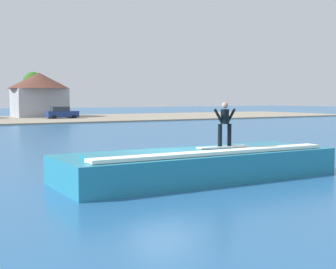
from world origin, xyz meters
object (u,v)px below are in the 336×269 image
surfboard (223,147)px  car_far_shore (61,113)px  tree_tall_bare (33,82)px  surfer (225,122)px  house_gabled_white (39,92)px  wave_crest (199,164)px

surfboard → car_far_shore: (9.88, 51.07, -0.26)m
surfboard → tree_tall_bare: 61.39m
surfer → car_far_shore: (9.78, 51.04, -1.22)m
surfboard → tree_tall_bare: tree_tall_bare is taller
car_far_shore → house_gabled_white: 8.01m
surfer → car_far_shore: surfer is taller
surfer → tree_tall_bare: 61.29m
tree_tall_bare → car_far_shore: bearing=-81.5°
tree_tall_bare → wave_crest: bearing=-98.7°
wave_crest → house_gabled_white: (9.52, 57.93, 3.44)m
car_far_shore → surfer: bearing=-100.8°
wave_crest → surfboard: surfboard is taller
wave_crest → tree_tall_bare: 61.10m
wave_crest → tree_tall_bare: tree_tall_bare is taller
wave_crest → surfboard: 1.11m
wave_crest → tree_tall_bare: (9.22, 60.19, 4.93)m
surfer → car_far_shore: 51.99m
car_far_shore → wave_crest: bearing=-101.9°
house_gabled_white → wave_crest: bearing=-99.3°
surfboard → wave_crest: bearing=149.3°
surfboard → house_gabled_white: (8.75, 58.39, 2.79)m
surfboard → surfer: size_ratio=1.27×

